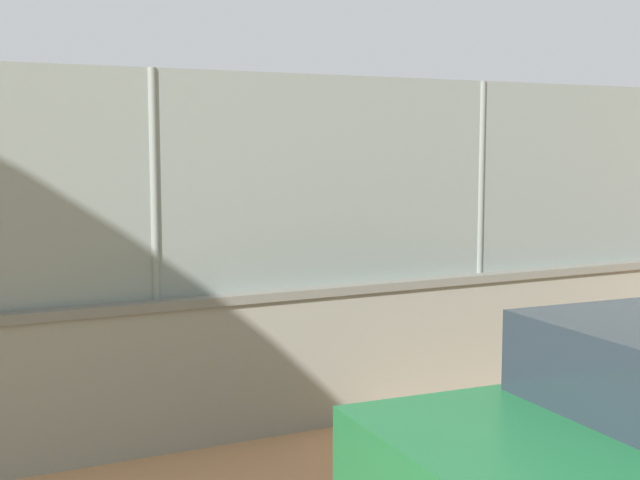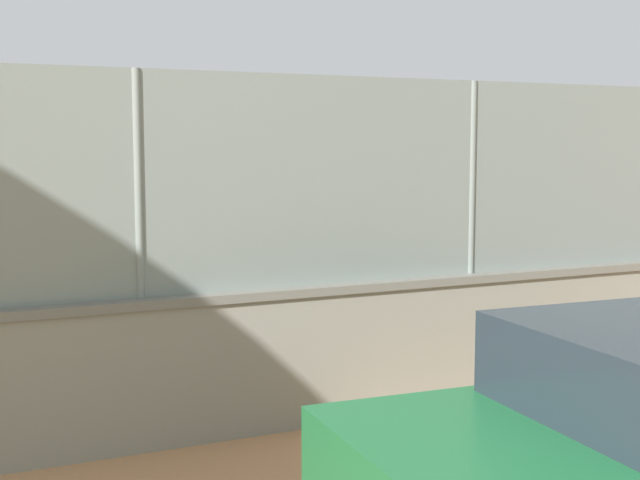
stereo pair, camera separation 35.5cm
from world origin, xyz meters
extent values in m
plane|color=tan|center=(0.00, 0.00, 0.00)|extent=(260.00, 260.00, 0.00)
cube|color=gray|center=(-2.63, 9.32, 0.62)|extent=(24.09, 0.37, 1.23)
cube|color=slate|center=(-2.63, 9.32, 1.27)|extent=(24.09, 0.43, 0.08)
cube|color=gray|center=(-2.63, 9.32, 2.28)|extent=(23.61, 0.07, 1.93)
cylinder|color=gray|center=(-0.94, 9.32, 2.28)|extent=(0.07, 0.07, 1.93)
cylinder|color=gray|center=(2.43, 9.33, 2.28)|extent=(0.07, 0.07, 1.93)
cylinder|color=black|center=(0.35, 6.22, 0.40)|extent=(0.18, 0.18, 0.80)
cylinder|color=black|center=(0.30, 6.42, 0.40)|extent=(0.18, 0.18, 0.80)
cylinder|color=#D14C42|center=(0.32, 6.32, 1.10)|extent=(0.41, 0.41, 0.59)
cylinder|color=tan|center=(0.44, 6.04, 1.22)|extent=(0.57, 0.22, 0.17)
cylinder|color=tan|center=(0.54, 6.69, 1.22)|extent=(0.57, 0.22, 0.17)
sphere|color=tan|center=(0.32, 6.32, 1.51)|extent=(0.23, 0.23, 0.23)
cylinder|color=black|center=(0.32, 6.32, 1.61)|extent=(0.29, 0.29, 0.05)
cylinder|color=black|center=(0.71, 6.73, 1.22)|extent=(0.30, 0.11, 0.04)
ellipsoid|color=#333338|center=(0.93, 6.78, 1.22)|extent=(0.30, 0.10, 0.24)
cylinder|color=#B2B2B2|center=(-0.67, 0.38, 0.38)|extent=(0.16, 0.16, 0.75)
cylinder|color=#B2B2B2|center=(-0.87, 0.39, 0.38)|extent=(0.16, 0.16, 0.75)
cylinder|color=#429951|center=(-0.77, 0.38, 1.03)|extent=(0.36, 0.36, 0.56)
cylinder|color=#D8AD84|center=(-0.48, 0.42, 1.14)|extent=(0.12, 0.53, 0.16)
cylinder|color=#D8AD84|center=(-1.04, 0.70, 1.14)|extent=(0.12, 0.53, 0.16)
sphere|color=#D8AD84|center=(-0.77, 0.38, 1.41)|extent=(0.21, 0.21, 0.21)
cylinder|color=black|center=(-0.77, 0.38, 1.51)|extent=(0.24, 0.24, 0.05)
sphere|color=white|center=(0.03, 8.65, 0.08)|extent=(0.16, 0.16, 0.16)
cube|color=brown|center=(-4.77, 7.43, 0.45)|extent=(1.60, 0.38, 0.06)
cube|color=brown|center=(-4.77, 7.59, 0.67)|extent=(1.60, 0.04, 0.40)
cube|color=#333338|center=(-4.13, 7.43, 0.23)|extent=(0.06, 0.38, 0.45)
camera|label=1|loc=(4.42, 16.38, 2.61)|focal=48.38mm
camera|label=2|loc=(4.10, 16.53, 2.61)|focal=48.38mm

